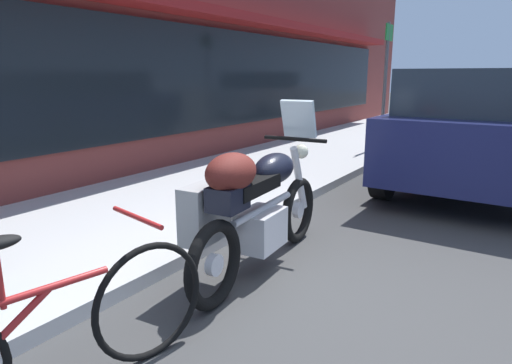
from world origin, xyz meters
The scene contains 6 objects.
ground_plane centered at (0.00, 0.00, 0.00)m, with size 80.00×80.00×0.00m, color #3C3C3C.
sidewalk_curb centered at (9.00, 2.75, 0.06)m, with size 30.00×2.79×0.12m.
touring_motorcycle centered at (0.20, 0.81, 0.61)m, with size 2.13×0.62×1.40m.
parked_bicycle centered at (-1.60, 0.80, 0.38)m, with size 1.76×0.56×0.94m.
parked_minivan centered at (4.59, -0.37, 0.91)m, with size 4.77×2.19×1.69m.
parking_sign_pole centered at (6.71, 1.75, 1.62)m, with size 0.44×0.07×2.53m.
Camera 1 is at (-2.71, -1.09, 1.62)m, focal length 31.39 mm.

